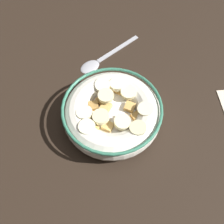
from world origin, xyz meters
The scene contains 3 objects.
ground_plane centered at (0.00, 0.00, -1.00)cm, with size 102.66×102.66×2.00cm, color black.
cereal_bowl centered at (-0.01, -0.01, 2.77)cm, with size 18.80×18.80×5.53cm.
spoon centered at (15.30, 2.95, 0.34)cm, with size 12.58×14.76×0.80cm.
Camera 1 is at (-23.34, 0.63, 42.77)cm, focal length 39.06 mm.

